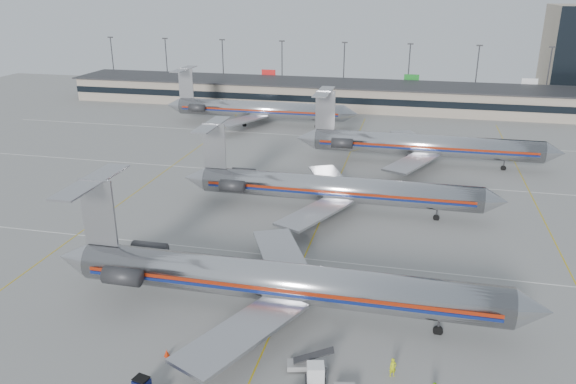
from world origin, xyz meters
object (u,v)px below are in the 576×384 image
(jet_second_row, at_px, (331,188))
(belt_loader, at_px, (308,364))
(jet_foreground, at_px, (275,281))
(uld_container, at_px, (316,374))

(jet_second_row, relative_size, belt_loader, 11.23)
(jet_foreground, distance_m, uld_container, 11.21)
(uld_container, relative_size, belt_loader, 0.47)
(uld_container, bearing_deg, belt_loader, 107.81)
(belt_loader, bearing_deg, jet_second_row, 81.85)
(belt_loader, bearing_deg, jet_foreground, 107.81)
(jet_foreground, bearing_deg, jet_second_row, 87.45)
(uld_container, bearing_deg, jet_foreground, 108.50)
(jet_second_row, distance_m, uld_container, 37.14)
(jet_foreground, height_order, jet_second_row, jet_foreground)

